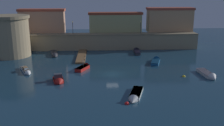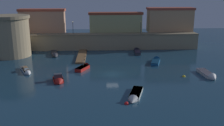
{
  "view_description": "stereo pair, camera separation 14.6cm",
  "coord_description": "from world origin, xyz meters",
  "views": [
    {
      "loc": [
        -3.18,
        -51.86,
        16.67
      ],
      "look_at": [
        0.0,
        1.7,
        1.98
      ],
      "focal_mm": 41.5,
      "sensor_mm": 36.0,
      "label": 1
    },
    {
      "loc": [
        -3.03,
        -51.87,
        16.67
      ],
      "look_at": [
        0.0,
        1.7,
        1.98
      ],
      "focal_mm": 41.5,
      "sensor_mm": 36.0,
      "label": 2
    }
  ],
  "objects": [
    {
      "name": "moored_boat_2",
      "position": [
        -10.62,
        -4.43,
        0.4
      ],
      "size": [
        2.76,
        4.43,
        2.05
      ],
      "rotation": [
        0.0,
        0.0,
        -1.34
      ],
      "color": "red",
      "rests_on": "ground"
    },
    {
      "name": "ground_plane",
      "position": [
        0.0,
        0.0,
        0.0
      ],
      "size": [
        139.55,
        139.55,
        0.0
      ],
      "primitive_type": "plane",
      "color": "#19384C"
    },
    {
      "name": "quay_lamp_0",
      "position": [
        -10.26,
        25.17,
        7.17
      ],
      "size": [
        0.32,
        0.32,
        3.72
      ],
      "color": "black",
      "rests_on": "quay_wall"
    },
    {
      "name": "moored_boat_0",
      "position": [
        2.92,
        -12.76,
        0.29
      ],
      "size": [
        3.69,
        7.24,
        1.65
      ],
      "rotation": [
        0.0,
        0.0,
        -1.87
      ],
      "color": "silver",
      "rests_on": "ground"
    },
    {
      "name": "mooring_buoy_1",
      "position": [
        1.3,
        -15.17,
        0.0
      ],
      "size": [
        0.73,
        0.73,
        0.73
      ],
      "primitive_type": "sphere",
      "color": "red",
      "rests_on": "ground"
    },
    {
      "name": "moored_boat_1",
      "position": [
        -14.81,
        17.77,
        0.33
      ],
      "size": [
        3.2,
        7.52,
        1.49
      ],
      "rotation": [
        0.0,
        0.0,
        -1.34
      ],
      "color": "#333338",
      "rests_on": "ground"
    },
    {
      "name": "quay_lamp_1",
      "position": [
        9.98,
        25.17,
        7.1
      ],
      "size": [
        0.32,
        0.32,
        3.61
      ],
      "color": "black",
      "rests_on": "quay_wall"
    },
    {
      "name": "old_town_backdrop",
      "position": [
        3.42,
        29.19,
        8.09
      ],
      "size": [
        53.93,
        5.22,
        7.61
      ],
      "color": "tan",
      "rests_on": "ground"
    },
    {
      "name": "moored_boat_7",
      "position": [
        11.4,
        9.36,
        0.34
      ],
      "size": [
        3.65,
        6.74,
        1.63
      ],
      "rotation": [
        0.0,
        0.0,
        1.25
      ],
      "color": "#195689",
      "rests_on": "ground"
    },
    {
      "name": "moored_boat_3",
      "position": [
        8.2,
        20.0,
        0.41
      ],
      "size": [
        1.96,
        7.3,
        1.4
      ],
      "rotation": [
        0.0,
        0.0,
        1.5
      ],
      "color": "#333338",
      "rests_on": "ground"
    },
    {
      "name": "moored_boat_4",
      "position": [
        19.57,
        -2.69,
        0.33
      ],
      "size": [
        2.15,
        7.13,
        1.8
      ],
      "rotation": [
        0.0,
        0.0,
        -1.53
      ],
      "color": "silver",
      "rests_on": "ground"
    },
    {
      "name": "quay_wall",
      "position": [
        0.0,
        25.17,
        2.37
      ],
      "size": [
        54.34,
        4.13,
        4.72
      ],
      "color": "#9E8966",
      "rests_on": "ground"
    },
    {
      "name": "pier_dock",
      "position": [
        -7.33,
        15.9,
        0.2
      ],
      "size": [
        2.26,
        14.72,
        0.7
      ],
      "color": "brown",
      "rests_on": "ground"
    },
    {
      "name": "fortress_tower",
      "position": [
        -26.15,
        17.8,
        5.51
      ],
      "size": [
        10.66,
        10.66,
        10.9
      ],
      "color": "#9E8966",
      "rests_on": "ground"
    },
    {
      "name": "moored_boat_5",
      "position": [
        -6.12,
        4.27,
        0.41
      ],
      "size": [
        3.68,
        5.39,
        2.55
      ],
      "rotation": [
        0.0,
        0.0,
        1.11
      ],
      "color": "red",
      "rests_on": "ground"
    },
    {
      "name": "mooring_buoy_0",
      "position": [
        14.49,
        -2.5,
        0.0
      ],
      "size": [
        0.65,
        0.65,
        0.65
      ],
      "primitive_type": "sphere",
      "color": "yellow",
      "rests_on": "ground"
    },
    {
      "name": "moored_boat_6",
      "position": [
        -18.5,
        2.5,
        0.31
      ],
      "size": [
        4.07,
        6.7,
        1.37
      ],
      "rotation": [
        0.0,
        0.0,
        -1.13
      ],
      "color": "white",
      "rests_on": "ground"
    }
  ]
}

